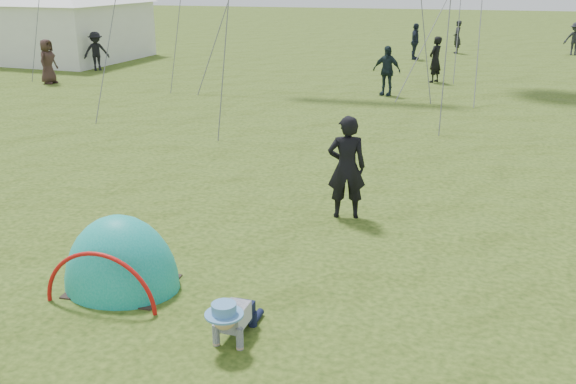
% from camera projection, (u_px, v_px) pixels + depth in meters
% --- Properties ---
extents(ground, '(140.00, 140.00, 0.00)m').
position_uv_depth(ground, '(197.00, 368.00, 6.98)').
color(ground, '#21380F').
extents(crawling_toddler, '(0.60, 0.83, 0.61)m').
position_uv_depth(crawling_toddler, '(232.00, 317.00, 7.40)').
color(crawling_toddler, black).
rests_on(crawling_toddler, ground).
extents(popup_tent, '(1.61, 1.33, 2.06)m').
position_uv_depth(popup_tent, '(123.00, 287.00, 8.77)').
color(popup_tent, '#059487').
rests_on(popup_tent, ground).
extents(standing_adult, '(0.74, 0.57, 1.81)m').
position_uv_depth(standing_adult, '(347.00, 167.00, 10.97)').
color(standing_adult, black).
rests_on(standing_adult, ground).
extents(event_marquee, '(7.24, 7.24, 4.63)m').
position_uv_depth(event_marquee, '(60.00, 10.00, 30.34)').
color(event_marquee, white).
rests_on(event_marquee, ground).
extents(crowd_person_0, '(0.67, 0.76, 1.74)m').
position_uv_depth(crowd_person_0, '(435.00, 60.00, 24.48)').
color(crowd_person_0, black).
rests_on(crowd_person_0, ground).
extents(crowd_person_2, '(1.06, 0.65, 1.69)m').
position_uv_depth(crowd_person_2, '(387.00, 71.00, 21.93)').
color(crowd_person_2, '#1C2A31').
rests_on(crowd_person_2, ground).
extents(crowd_person_3, '(1.11, 0.72, 1.62)m').
position_uv_depth(crowd_person_3, '(575.00, 39.00, 32.47)').
color(crowd_person_3, '#21232A').
rests_on(crowd_person_3, ground).
extents(crowd_person_6, '(0.72, 0.60, 1.68)m').
position_uv_depth(crowd_person_6, '(141.00, 28.00, 37.99)').
color(crowd_person_6, black).
rests_on(crowd_person_6, ground).
extents(crowd_person_10, '(0.59, 0.85, 1.66)m').
position_uv_depth(crowd_person_10, '(48.00, 61.00, 24.23)').
color(crowd_person_10, '#392522').
rests_on(crowd_person_10, ground).
extents(crowd_person_11, '(1.43, 1.51, 1.70)m').
position_uv_depth(crowd_person_11, '(94.00, 22.00, 42.43)').
color(crowd_person_11, '#232B3E').
rests_on(crowd_person_11, ground).
extents(crowd_person_12, '(0.51, 0.67, 1.66)m').
position_uv_depth(crowd_person_12, '(457.00, 37.00, 33.10)').
color(crowd_person_12, black).
rests_on(crowd_person_12, ground).
extents(crowd_person_13, '(0.87, 0.95, 1.58)m').
position_uv_depth(crowd_person_13, '(117.00, 18.00, 46.60)').
color(crowd_person_13, '#322725').
rests_on(crowd_person_13, ground).
extents(crowd_person_14, '(0.54, 1.05, 1.71)m').
position_uv_depth(crowd_person_14, '(415.00, 41.00, 30.80)').
color(crowd_person_14, '#1E2636').
rests_on(crowd_person_14, ground).
extents(crowd_person_15, '(1.20, 1.14, 1.63)m').
position_uv_depth(crowd_person_15, '(96.00, 51.00, 27.42)').
color(crowd_person_15, black).
rests_on(crowd_person_15, ground).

